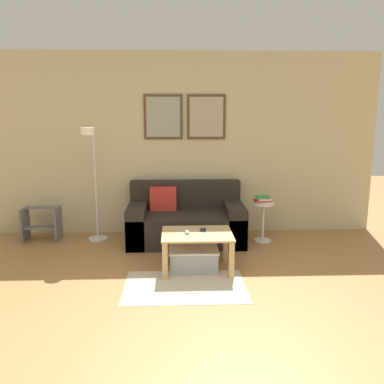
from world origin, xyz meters
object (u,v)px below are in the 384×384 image
Objects in this scene: storage_bin at (194,259)px; step_stool at (42,222)px; coffee_table at (197,240)px; floor_lamp at (92,171)px; book_stack at (263,200)px; cell_phone at (203,230)px; couch at (185,221)px; remote_control at (187,232)px; side_table at (263,219)px.

storage_bin is 2.34m from step_stool.
coffee_table is at bearing -28.71° from step_stool.
step_stool is at bearing 166.31° from floor_lamp.
book_stack is 1.24m from cell_phone.
book_stack is at bearing 0.61° from floor_lamp.
step_stool reaches higher than storage_bin.
couch is 10.26× the size of remote_control.
cell_phone reaches higher than coffee_table.
cell_phone is at bearing -31.61° from floor_lamp.
cell_phone is at bearing -79.42° from couch.
coffee_table is 1.37m from book_stack.
cell_phone is 2.39m from step_stool.
cell_phone is at bearing -25.78° from step_stool.
remote_control reaches higher than coffee_table.
step_stool is (-3.01, 0.17, -0.07)m from side_table.
cell_phone is at bearing -135.14° from side_table.
book_stack is at bearing 39.81° from remote_control.
side_table is (1.05, -0.07, 0.04)m from couch.
remote_control is 1.07× the size of cell_phone.
floor_lamp is 11.04× the size of cell_phone.
step_stool is (-1.97, 0.10, -0.03)m from couch.
cell_phone reaches higher than storage_bin.
book_stack is (-0.00, 0.01, 0.26)m from side_table.
couch is 6.02× the size of book_stack.
cell_phone is (1.38, -0.85, -0.55)m from floor_lamp.
coffee_table is 1.47× the size of side_table.
storage_bin is 2.14× the size of book_stack.
floor_lamp is at bearing -13.69° from step_stool.
storage_bin is 1.14× the size of step_stool.
book_stack is at bearing 52.23° from cell_phone.
coffee_table is at bearing 12.34° from storage_bin.
coffee_table is 1.62× the size of step_stool.
storage_bin is at bearing -134.97° from book_stack.
couch is 2.91× the size of side_table.
couch is 1.05m from coffee_table.
book_stack reaches higher than remote_control.
coffee_table is at bearing -134.32° from side_table.
floor_lamp is at bearing 143.00° from storage_bin.
side_table is 1.42m from remote_control.
storage_bin is 1.40m from side_table.
storage_bin is at bearing -37.00° from floor_lamp.
remote_control is (-0.01, -1.02, 0.16)m from couch.
book_stack reaches higher than side_table.
cell_phone is at bearing 53.92° from coffee_table.
side_table is 2.07× the size of book_stack.
couch reaches higher than remote_control.
book_stack is at bearing -3.61° from couch.
cell_phone is (-0.87, -0.87, 0.11)m from side_table.
remote_control is 0.20m from cell_phone.
side_table is 1.10× the size of step_stool.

